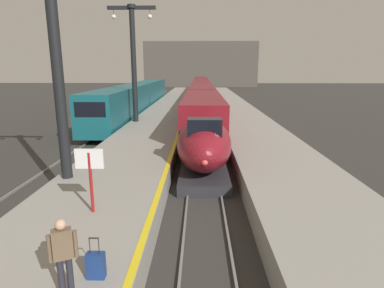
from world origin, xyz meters
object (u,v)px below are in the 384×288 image
at_px(regional_train_adjacent, 138,97).
at_px(station_column_mid, 53,28).
at_px(station_column_far, 133,54).
at_px(rolling_suitcase, 96,265).
at_px(passenger_near_edge, 63,252).
at_px(departure_info_board, 90,168).
at_px(highspeed_train_main, 201,93).

distance_m(regional_train_adjacent, station_column_mid, 28.31).
distance_m(regional_train_adjacent, station_column_far, 13.78).
bearing_deg(rolling_suitcase, station_column_far, 98.88).
relative_size(passenger_near_edge, departure_info_board, 0.80).
bearing_deg(departure_info_board, highspeed_train_main, 84.74).
relative_size(station_column_far, departure_info_board, 4.58).
relative_size(regional_train_adjacent, station_column_far, 3.77).
bearing_deg(rolling_suitcase, station_column_mid, 117.00).
bearing_deg(station_column_mid, station_column_far, 90.00).
xyz_separation_m(station_column_mid, passenger_near_edge, (2.96, -7.20, -5.07)).
bearing_deg(departure_info_board, passenger_near_edge, -79.13).
xyz_separation_m(regional_train_adjacent, station_column_far, (2.20, -12.76, 4.72)).
distance_m(station_column_far, rolling_suitcase, 22.60).
bearing_deg(station_column_mid, passenger_near_edge, -67.69).
distance_m(station_column_mid, passenger_near_edge, 9.29).
relative_size(regional_train_adjacent, rolling_suitcase, 37.27).
bearing_deg(passenger_near_edge, regional_train_adjacent, 98.38).
xyz_separation_m(passenger_near_edge, departure_info_board, (-0.75, 3.88, 0.52)).
relative_size(regional_train_adjacent, station_column_mid, 3.59).
relative_size(highspeed_train_main, station_column_far, 7.69).
height_order(station_column_mid, passenger_near_edge, station_column_mid).
xyz_separation_m(station_column_far, passenger_near_edge, (2.96, -22.23, -4.81)).
distance_m(rolling_suitcase, departure_info_board, 3.72).
relative_size(station_column_far, rolling_suitcase, 9.88).
distance_m(highspeed_train_main, station_column_mid, 37.59).
bearing_deg(regional_train_adjacent, departure_info_board, -81.93).
bearing_deg(station_column_far, departure_info_board, -83.13).
relative_size(passenger_near_edge, rolling_suitcase, 1.72).
xyz_separation_m(station_column_far, departure_info_board, (2.21, -18.34, -4.29)).
distance_m(highspeed_train_main, regional_train_adjacent, 12.10).
height_order(highspeed_train_main, station_column_mid, station_column_mid).
relative_size(highspeed_train_main, rolling_suitcase, 76.02).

